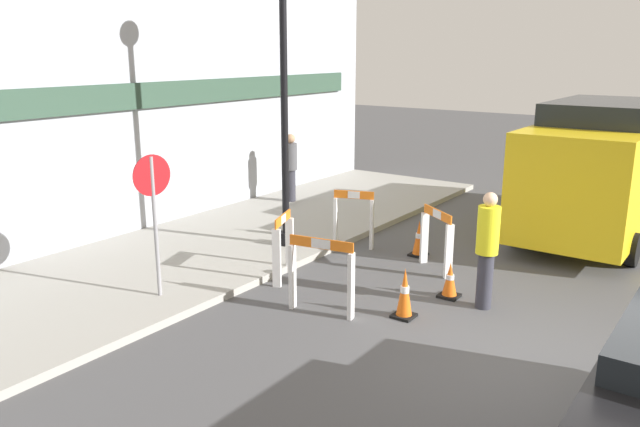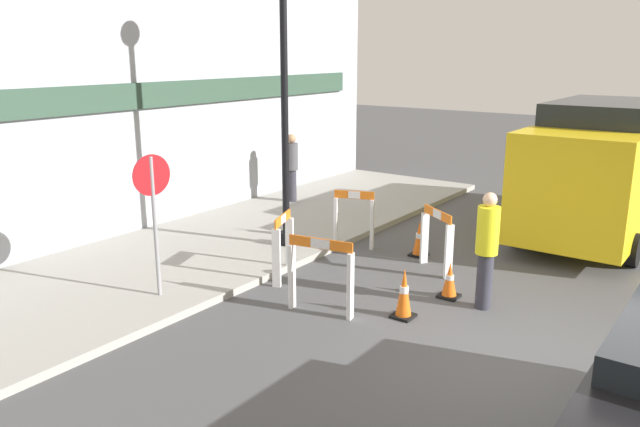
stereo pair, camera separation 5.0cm
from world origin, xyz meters
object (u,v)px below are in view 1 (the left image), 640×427
stop_sign (154,202)px  streetlamp_post (283,51)px  person_worker (487,246)px  work_van (601,164)px  person_pedestrian (291,165)px

stop_sign → streetlamp_post: bearing=-171.2°
stop_sign → person_worker: bearing=131.6°
work_van → person_worker: bearing=175.3°
work_van → person_pedestrian: bearing=105.2°
stop_sign → person_worker: (2.65, -4.00, -0.60)m
streetlamp_post → person_worker: (-0.41, -4.04, -2.71)m
stop_sign → person_worker: 4.83m
person_pedestrian → work_van: size_ratio=0.29×
person_pedestrian → work_van: work_van is taller
person_worker → work_van: (4.99, -0.41, 0.52)m
stop_sign → person_worker: size_ratio=1.22×
person_pedestrian → work_van: bearing=135.2°
person_worker → work_van: bearing=-96.5°
streetlamp_post → person_pedestrian: bearing=36.7°
streetlamp_post → person_pedestrian: (2.80, 2.09, -2.64)m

